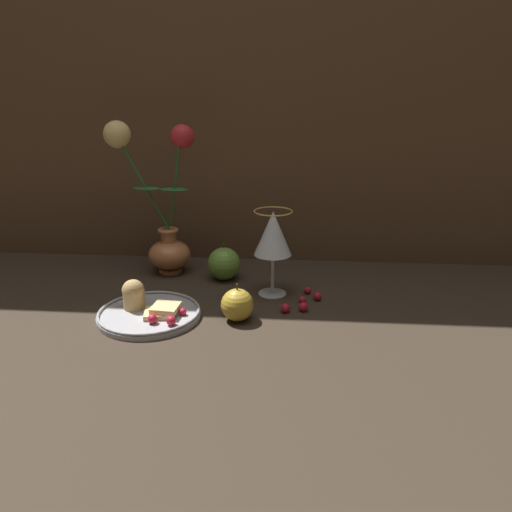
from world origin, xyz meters
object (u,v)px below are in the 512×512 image
Objects in this scene: vase at (161,215)px; wine_glass at (273,236)px; apple_near_glass at (237,305)px; plate_with_pastries at (147,310)px; apple_beside_vase at (224,264)px.

vase is 0.30m from wine_glass.
wine_glass reaches higher than apple_near_glass.
wine_glass is 0.18m from apple_near_glass.
apple_near_glass is at bearing 0.11° from plate_with_pastries.
plate_with_pastries is 2.28× the size of apple_beside_vase.
plate_with_pastries is 0.18m from apple_near_glass.
apple_near_glass reaches higher than plate_with_pastries.
apple_beside_vase is at bearing 145.98° from wine_glass.
vase reaches higher than apple_near_glass.
vase reaches higher than plate_with_pastries.
vase is 1.92× the size of wine_glass.
vase reaches higher than wine_glass.
wine_glass is at bearing 29.23° from plate_with_pastries.
apple_beside_vase is 0.23m from apple_near_glass.
apple_near_glass is (0.18, 0.00, 0.02)m from plate_with_pastries.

